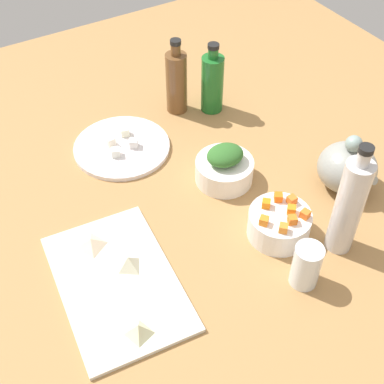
{
  "coord_description": "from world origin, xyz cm",
  "views": [
    {
      "loc": [
        73.19,
        -43.85,
        94.12
      ],
      "look_at": [
        0.0,
        0.0,
        8.0
      ],
      "focal_mm": 49.51,
      "sensor_mm": 36.0,
      "label": 1
    }
  ],
  "objects_px": {
    "cutting_board": "(117,282)",
    "bottle_1": "(349,206)",
    "bottle_2": "(176,81)",
    "bowl_carrots": "(279,224)",
    "plate_tofu": "(122,147)",
    "teapot": "(347,167)",
    "bottle_0": "(212,83)",
    "bowl_greens": "(224,171)",
    "drinking_glass_0": "(306,266)"
  },
  "relations": [
    {
      "from": "cutting_board",
      "to": "bottle_1",
      "type": "height_order",
      "value": "bottle_1"
    },
    {
      "from": "bottle_2",
      "to": "bowl_carrots",
      "type": "bearing_deg",
      "value": -4.22
    },
    {
      "from": "cutting_board",
      "to": "plate_tofu",
      "type": "xyz_separation_m",
      "value": [
        -0.38,
        0.19,
        0.0
      ]
    },
    {
      "from": "teapot",
      "to": "bottle_0",
      "type": "relative_size",
      "value": 0.77
    },
    {
      "from": "teapot",
      "to": "bowl_greens",
      "type": "bearing_deg",
      "value": -125.05
    },
    {
      "from": "drinking_glass_0",
      "to": "teapot",
      "type": "bearing_deg",
      "value": 122.82
    },
    {
      "from": "bowl_greens",
      "to": "bowl_carrots",
      "type": "relative_size",
      "value": 1.03
    },
    {
      "from": "cutting_board",
      "to": "bottle_0",
      "type": "bearing_deg",
      "value": 129.95
    },
    {
      "from": "plate_tofu",
      "to": "bowl_carrots",
      "type": "height_order",
      "value": "bowl_carrots"
    },
    {
      "from": "plate_tofu",
      "to": "bottle_2",
      "type": "height_order",
      "value": "bottle_2"
    },
    {
      "from": "bowl_carrots",
      "to": "bottle_1",
      "type": "xyz_separation_m",
      "value": [
        0.09,
        0.09,
        0.09
      ]
    },
    {
      "from": "cutting_board",
      "to": "bowl_carrots",
      "type": "height_order",
      "value": "bowl_carrots"
    },
    {
      "from": "bowl_carrots",
      "to": "bottle_0",
      "type": "distance_m",
      "value": 0.49
    },
    {
      "from": "cutting_board",
      "to": "plate_tofu",
      "type": "distance_m",
      "value": 0.43
    },
    {
      "from": "bowl_greens",
      "to": "drinking_glass_0",
      "type": "xyz_separation_m",
      "value": [
        0.34,
        -0.03,
        0.02
      ]
    },
    {
      "from": "cutting_board",
      "to": "bottle_0",
      "type": "relative_size",
      "value": 1.74
    },
    {
      "from": "bottle_1",
      "to": "bottle_2",
      "type": "relative_size",
      "value": 1.29
    },
    {
      "from": "bottle_1",
      "to": "teapot",
      "type": "bearing_deg",
      "value": 134.41
    },
    {
      "from": "bowl_carrots",
      "to": "teapot",
      "type": "bearing_deg",
      "value": 100.24
    },
    {
      "from": "bowl_carrots",
      "to": "bottle_1",
      "type": "bearing_deg",
      "value": 45.38
    },
    {
      "from": "plate_tofu",
      "to": "bowl_greens",
      "type": "distance_m",
      "value": 0.29
    },
    {
      "from": "bottle_0",
      "to": "bowl_carrots",
      "type": "bearing_deg",
      "value": -14.78
    },
    {
      "from": "bottle_2",
      "to": "plate_tofu",
      "type": "bearing_deg",
      "value": -69.96
    },
    {
      "from": "teapot",
      "to": "bottle_0",
      "type": "height_order",
      "value": "bottle_0"
    },
    {
      "from": "bottle_2",
      "to": "bottle_1",
      "type": "bearing_deg",
      "value": 5.19
    },
    {
      "from": "drinking_glass_0",
      "to": "bottle_1",
      "type": "bearing_deg",
      "value": 105.84
    },
    {
      "from": "bowl_greens",
      "to": "drinking_glass_0",
      "type": "bearing_deg",
      "value": -4.53
    },
    {
      "from": "bowl_greens",
      "to": "bottle_1",
      "type": "distance_m",
      "value": 0.33
    },
    {
      "from": "bottle_0",
      "to": "bottle_2",
      "type": "height_order",
      "value": "bottle_2"
    },
    {
      "from": "cutting_board",
      "to": "bottle_2",
      "type": "xyz_separation_m",
      "value": [
        -0.46,
        0.41,
        0.09
      ]
    },
    {
      "from": "teapot",
      "to": "bottle_0",
      "type": "xyz_separation_m",
      "value": [
        -0.43,
        -0.11,
        0.03
      ]
    },
    {
      "from": "bottle_1",
      "to": "drinking_glass_0",
      "type": "distance_m",
      "value": 0.15
    },
    {
      "from": "teapot",
      "to": "bowl_carrots",
      "type": "bearing_deg",
      "value": -79.76
    },
    {
      "from": "bowl_carrots",
      "to": "drinking_glass_0",
      "type": "xyz_separation_m",
      "value": [
        0.13,
        -0.03,
        0.02
      ]
    },
    {
      "from": "teapot",
      "to": "bottle_0",
      "type": "distance_m",
      "value": 0.45
    },
    {
      "from": "plate_tofu",
      "to": "drinking_glass_0",
      "type": "height_order",
      "value": "drinking_glass_0"
    },
    {
      "from": "bowl_greens",
      "to": "bowl_carrots",
      "type": "bearing_deg",
      "value": 1.81
    },
    {
      "from": "bottle_1",
      "to": "bottle_2",
      "type": "distance_m",
      "value": 0.62
    },
    {
      "from": "cutting_board",
      "to": "drinking_glass_0",
      "type": "distance_m",
      "value": 0.39
    },
    {
      "from": "cutting_board",
      "to": "plate_tofu",
      "type": "height_order",
      "value": "plate_tofu"
    },
    {
      "from": "plate_tofu",
      "to": "bowl_carrots",
      "type": "distance_m",
      "value": 0.48
    },
    {
      "from": "plate_tofu",
      "to": "teapot",
      "type": "relative_size",
      "value": 1.59
    },
    {
      "from": "bowl_greens",
      "to": "plate_tofu",
      "type": "bearing_deg",
      "value": -144.62
    },
    {
      "from": "bottle_2",
      "to": "bottle_0",
      "type": "bearing_deg",
      "value": 61.01
    },
    {
      "from": "cutting_board",
      "to": "drinking_glass_0",
      "type": "xyz_separation_m",
      "value": [
        0.19,
        0.33,
        0.05
      ]
    },
    {
      "from": "teapot",
      "to": "bottle_1",
      "type": "xyz_separation_m",
      "value": [
        0.14,
        -0.14,
        0.06
      ]
    },
    {
      "from": "cutting_board",
      "to": "bottle_1",
      "type": "xyz_separation_m",
      "value": [
        0.15,
        0.46,
        0.12
      ]
    },
    {
      "from": "plate_tofu",
      "to": "drinking_glass_0",
      "type": "xyz_separation_m",
      "value": [
        0.57,
        0.14,
        0.05
      ]
    },
    {
      "from": "bottle_0",
      "to": "bottle_2",
      "type": "distance_m",
      "value": 0.1
    },
    {
      "from": "bowl_carrots",
      "to": "bowl_greens",
      "type": "bearing_deg",
      "value": -178.19
    }
  ]
}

